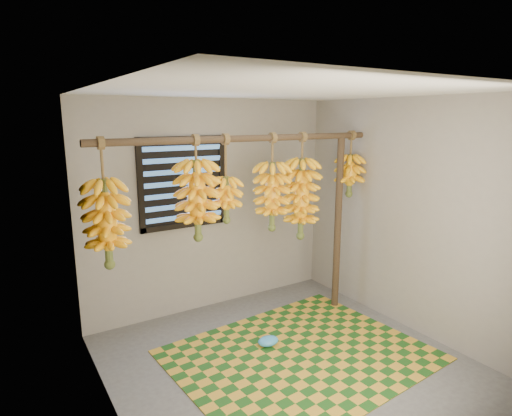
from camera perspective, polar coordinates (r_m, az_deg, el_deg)
floor at (r=4.16m, az=4.27°, el=-19.99°), size 3.00×3.00×0.01m
ceiling at (r=3.53m, az=4.90°, el=15.33°), size 3.00×3.00×0.01m
wall_back at (r=4.92m, az=-5.90°, el=0.26°), size 3.00×0.01×2.40m
wall_left at (r=3.06m, az=-18.96°, el=-7.71°), size 0.01×3.00×2.40m
wall_right at (r=4.70m, az=19.50°, el=-0.95°), size 0.01×3.00×2.40m
window at (r=4.70m, az=-9.66°, el=3.32°), size 1.00×0.04×1.00m
hanging_pole at (r=4.12m, az=-1.12°, el=9.26°), size 3.00×0.06×0.06m
support_post at (r=4.98m, az=10.86°, el=-2.10°), size 0.08×0.08×2.00m
woven_mat at (r=4.28m, az=5.92°, el=-18.91°), size 2.39×1.97×0.01m
plastic_bag at (r=4.38m, az=1.63°, el=-17.31°), size 0.22×0.17×0.09m
banana_bunch_a at (r=3.71m, az=-19.29°, el=-1.97°), size 0.35×0.35×1.08m
banana_bunch_b at (r=3.93m, az=-7.85°, el=1.03°), size 0.40×0.40×0.96m
banana_bunch_c at (r=4.07m, az=-3.99°, el=1.17°), size 0.30×0.30×0.84m
banana_bunch_d at (r=4.34m, az=2.15°, el=1.57°), size 0.36×0.36×0.99m
banana_bunch_e at (r=4.56m, az=6.04°, el=1.24°), size 0.37×0.37×1.13m
banana_bunch_f at (r=4.98m, az=12.39°, el=4.31°), size 0.32×0.32×0.73m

